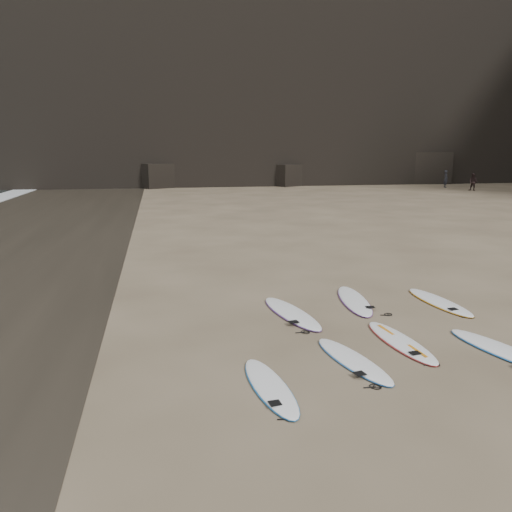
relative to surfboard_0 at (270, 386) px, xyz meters
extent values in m
plane|color=#897559|center=(3.99, 1.06, -0.04)|extent=(240.00, 240.00, 0.00)
cube|color=black|center=(13.99, 61.06, 19.96)|extent=(170.00, 32.00, 40.00)
cube|color=black|center=(11.99, 46.06, 1.12)|extent=(4.23, 4.46, 2.33)
cube|color=black|center=(28.99, 47.06, 1.76)|extent=(5.95, 5.19, 3.59)
cube|color=black|center=(-2.01, 46.06, 1.20)|extent=(4.49, 4.76, 2.49)
ellipsoid|color=white|center=(0.00, 0.00, 0.00)|extent=(0.79, 2.35, 0.08)
ellipsoid|color=white|center=(1.79, 0.74, 0.00)|extent=(1.04, 2.43, 0.09)
ellipsoid|color=white|center=(3.12, 1.42, 0.00)|extent=(0.78, 2.53, 0.09)
ellipsoid|color=white|center=(4.90, 0.57, 0.01)|extent=(1.25, 2.72, 0.10)
ellipsoid|color=white|center=(1.36, 3.64, 0.01)|extent=(1.19, 2.82, 0.10)
ellipsoid|color=white|center=(3.27, 4.32, 0.01)|extent=(1.07, 2.79, 0.10)
ellipsoid|color=white|center=(5.41, 3.77, 0.01)|extent=(0.83, 2.64, 0.09)
imported|color=#222228|center=(27.84, 40.05, 0.86)|extent=(0.54, 0.72, 1.80)
imported|color=black|center=(28.25, 35.95, 0.79)|extent=(0.98, 1.03, 1.67)
camera|label=1|loc=(-1.74, -7.60, 3.93)|focal=35.00mm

